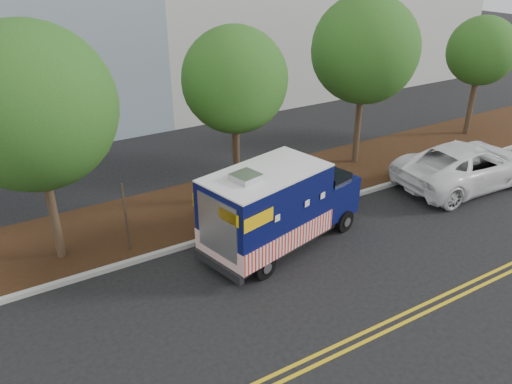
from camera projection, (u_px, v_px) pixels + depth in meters
ground at (262, 251)px, 15.69m from camera, size 120.00×120.00×0.00m
curb at (240, 229)px, 16.74m from camera, size 120.00×0.18×0.15m
mulch_strip at (213, 204)px, 18.35m from camera, size 120.00×4.00×0.15m
centerline_near at (356, 336)px, 12.27m from camera, size 120.00×0.10×0.01m
centerline_far at (363, 343)px, 12.08m from camera, size 120.00×0.10×0.01m
tree_a at (31, 107)px, 13.11m from camera, size 4.51×4.51×7.07m
tree_b at (235, 80)px, 16.43m from camera, size 3.54×3.54×6.41m
tree_c at (365, 50)px, 19.65m from camera, size 4.28×4.28×7.06m
tree_d at (482, 51)px, 23.18m from camera, size 3.18×3.18×5.78m
sign_post at (126, 219)px, 15.09m from camera, size 0.06×0.06×2.40m
food_truck at (277, 209)px, 15.37m from camera, size 5.86×3.25×2.93m
white_car at (467, 165)px, 19.63m from camera, size 6.23×3.06×1.70m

